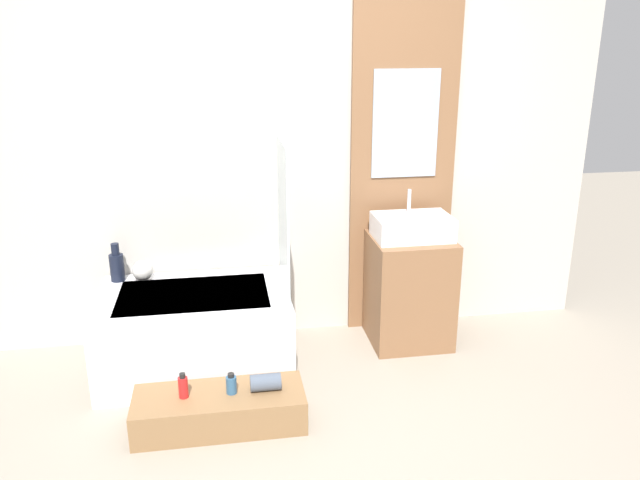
{
  "coord_description": "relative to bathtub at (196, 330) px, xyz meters",
  "views": [
    {
      "loc": [
        -0.42,
        -2.38,
        1.96
      ],
      "look_at": [
        0.09,
        0.68,
        0.94
      ],
      "focal_mm": 35.0,
      "sensor_mm": 36.0,
      "label": 1
    }
  ],
  "objects": [
    {
      "name": "glass_shower_screen",
      "position": [
        0.54,
        -0.13,
        0.7
      ],
      "size": [
        0.01,
        0.48,
        0.92
      ],
      "primitive_type": "cube",
      "color": "silver",
      "rests_on": "bathtub"
    },
    {
      "name": "wall_wood_accent",
      "position": [
        1.39,
        0.39,
        1.06
      ],
      "size": [
        0.7,
        0.04,
        2.6
      ],
      "color": "brown",
      "rests_on": "ground_plane"
    },
    {
      "name": "sink",
      "position": [
        1.39,
        0.13,
        0.55
      ],
      "size": [
        0.49,
        0.32,
        0.3
      ],
      "color": "white",
      "rests_on": "vanity_cabinet"
    },
    {
      "name": "vanity_cabinet",
      "position": [
        1.39,
        0.13,
        0.12
      ],
      "size": [
        0.51,
        0.48,
        0.72
      ],
      "primitive_type": "cube",
      "color": "brown",
      "rests_on": "ground_plane"
    },
    {
      "name": "wall_tiled_back",
      "position": [
        0.61,
        0.44,
        1.05
      ],
      "size": [
        4.2,
        0.06,
        2.6
      ],
      "primitive_type": "cube",
      "color": "#B7B2A8",
      "rests_on": "ground_plane"
    },
    {
      "name": "bottle_soap_secondary",
      "position": [
        0.2,
        -0.65,
        -0.01
      ],
      "size": [
        0.06,
        0.06,
        0.11
      ],
      "color": "#2D567A",
      "rests_on": "wooden_step_bench"
    },
    {
      "name": "bathtub",
      "position": [
        0.0,
        0.0,
        0.0
      ],
      "size": [
        1.14,
        0.78,
        0.49
      ],
      "color": "white",
      "rests_on": "ground_plane"
    },
    {
      "name": "bottle_soap_primary",
      "position": [
        -0.05,
        -0.65,
        0.0
      ],
      "size": [
        0.05,
        0.05,
        0.14
      ],
      "color": "red",
      "rests_on": "wooden_step_bench"
    },
    {
      "name": "vase_round_light",
      "position": [
        -0.32,
        0.28,
        0.31
      ],
      "size": [
        0.13,
        0.13,
        0.13
      ],
      "primitive_type": "sphere",
      "color": "silver",
      "rests_on": "bathtub"
    },
    {
      "name": "towel_roll",
      "position": [
        0.37,
        -0.65,
        -0.01
      ],
      "size": [
        0.16,
        0.09,
        0.09
      ],
      "primitive_type": "cylinder",
      "rotation": [
        0.0,
        1.57,
        0.0
      ],
      "color": "#4C5666",
      "rests_on": "wooden_step_bench"
    },
    {
      "name": "wooden_step_bench",
      "position": [
        0.13,
        -0.65,
        -0.15
      ],
      "size": [
        0.89,
        0.34,
        0.19
      ],
      "primitive_type": "cube",
      "color": "olive",
      "rests_on": "ground_plane"
    },
    {
      "name": "ground_plane",
      "position": [
        0.61,
        -1.14,
        -0.25
      ],
      "size": [
        12.0,
        12.0,
        0.0
      ],
      "primitive_type": "plane",
      "color": "gray"
    },
    {
      "name": "vase_tall_dark",
      "position": [
        -0.47,
        0.3,
        0.34
      ],
      "size": [
        0.09,
        0.09,
        0.25
      ],
      "color": "black",
      "rests_on": "bathtub"
    }
  ]
}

